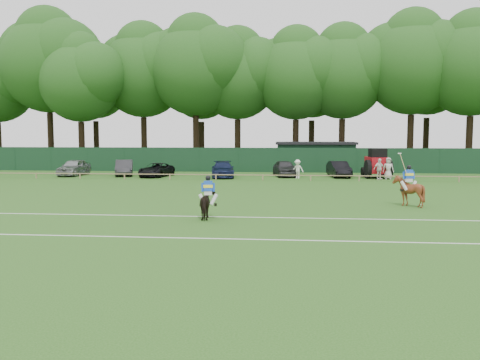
# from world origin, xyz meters

# --- Properties ---
(ground) EXTENTS (160.00, 160.00, 0.00)m
(ground) POSITION_xyz_m (0.00, 0.00, 0.00)
(ground) COLOR #1E4C14
(ground) RESTS_ON ground
(horse_dark) EXTENTS (0.99, 1.77, 1.42)m
(horse_dark) POSITION_xyz_m (-0.54, -1.61, 0.71)
(horse_dark) COLOR black
(horse_dark) RESTS_ON ground
(horse_chestnut) EXTENTS (1.49, 1.65, 1.69)m
(horse_chestnut) POSITION_xyz_m (9.65, 3.49, 0.84)
(horse_chestnut) COLOR maroon
(horse_chestnut) RESTS_ON ground
(sedan_silver) EXTENTS (1.93, 4.58, 1.55)m
(sedan_silver) POSITION_xyz_m (-16.95, 21.27, 0.77)
(sedan_silver) COLOR #96989B
(sedan_silver) RESTS_ON ground
(sedan_grey) EXTENTS (2.76, 4.71, 1.47)m
(sedan_grey) POSITION_xyz_m (-12.25, 21.72, 0.73)
(sedan_grey) COLOR #303032
(sedan_grey) RESTS_ON ground
(suv_black) EXTENTS (2.76, 4.74, 1.24)m
(suv_black) POSITION_xyz_m (-8.91, 20.78, 0.62)
(suv_black) COLOR black
(suv_black) RESTS_ON ground
(sedan_navy) EXTENTS (2.63, 5.07, 1.40)m
(sedan_navy) POSITION_xyz_m (-2.77, 20.77, 0.70)
(sedan_navy) COLOR #131C3C
(sedan_navy) RESTS_ON ground
(hatch_grey) EXTENTS (2.59, 4.66, 1.50)m
(hatch_grey) POSITION_xyz_m (2.81, 22.14, 0.75)
(hatch_grey) COLOR #333235
(hatch_grey) RESTS_ON ground
(estate_black) EXTENTS (2.06, 4.49, 1.43)m
(estate_black) POSITION_xyz_m (7.71, 21.98, 0.71)
(estate_black) COLOR black
(estate_black) RESTS_ON ground
(spectator_left) EXTENTS (1.21, 0.93, 1.66)m
(spectator_left) POSITION_xyz_m (3.95, 20.18, 0.83)
(spectator_left) COLOR white
(spectator_left) RESTS_ON ground
(spectator_mid) EXTENTS (1.15, 0.85, 1.81)m
(spectator_mid) POSITION_xyz_m (10.90, 19.68, 0.91)
(spectator_mid) COLOR silver
(spectator_mid) RESTS_ON ground
(spectator_right) EXTENTS (0.96, 0.66, 1.89)m
(spectator_right) POSITION_xyz_m (11.73, 20.03, 0.94)
(spectator_right) COLOR beige
(spectator_right) RESTS_ON ground
(rider_dark) EXTENTS (0.93, 0.42, 1.41)m
(rider_dark) POSITION_xyz_m (-0.54, -1.62, 1.38)
(rider_dark) COLOR silver
(rider_dark) RESTS_ON ground
(rider_chestnut) EXTENTS (0.94, 0.56, 2.05)m
(rider_chestnut) POSITION_xyz_m (9.65, 3.48, 1.60)
(rider_chestnut) COLOR silver
(rider_chestnut) RESTS_ON ground
(polo_ball) EXTENTS (0.09, 0.09, 0.09)m
(polo_ball) POSITION_xyz_m (10.38, 3.78, 0.04)
(polo_ball) COLOR silver
(polo_ball) RESTS_ON ground
(pitch_lines) EXTENTS (60.00, 5.10, 0.01)m
(pitch_lines) POSITION_xyz_m (0.00, -3.50, 0.01)
(pitch_lines) COLOR silver
(pitch_lines) RESTS_ON ground
(pitch_rail) EXTENTS (62.10, 0.10, 0.50)m
(pitch_rail) POSITION_xyz_m (0.00, 18.00, 0.45)
(pitch_rail) COLOR #997F5B
(pitch_rail) RESTS_ON ground
(perimeter_fence) EXTENTS (92.08, 0.08, 2.50)m
(perimeter_fence) POSITION_xyz_m (0.00, 27.00, 1.25)
(perimeter_fence) COLOR #14351E
(perimeter_fence) RESTS_ON ground
(utility_shed) EXTENTS (8.40, 4.40, 3.04)m
(utility_shed) POSITION_xyz_m (6.00, 30.00, 1.54)
(utility_shed) COLOR #14331E
(utility_shed) RESTS_ON ground
(tree_row) EXTENTS (96.00, 12.00, 21.00)m
(tree_row) POSITION_xyz_m (2.00, 35.00, 0.00)
(tree_row) COLOR #26561C
(tree_row) RESTS_ON ground
(tractor) EXTENTS (2.40, 3.33, 2.63)m
(tractor) POSITION_xyz_m (10.95, 21.33, 1.24)
(tractor) COLOR #B0101A
(tractor) RESTS_ON ground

